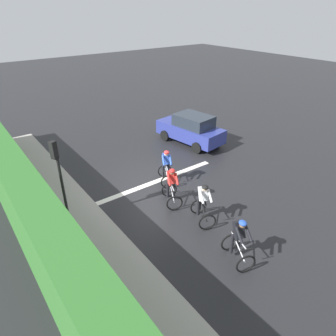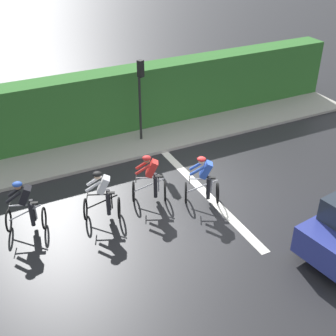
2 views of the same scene
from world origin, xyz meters
name	(u,v)px [view 1 (image 1 of 2)]	position (x,y,z in m)	size (l,w,h in m)	color
ground_plane	(151,182)	(0.00, 0.00, 0.00)	(80.00, 80.00, 0.00)	black
sidewalk_kerb	(81,242)	(4.32, 2.00, 0.06)	(2.80, 22.73, 0.12)	#9E998E
stone_wall_low	(55,250)	(5.22, 2.00, 0.22)	(0.44, 22.73, 0.44)	gray
hedge_wall	(39,227)	(5.52, 2.00, 1.32)	(1.10, 22.73, 2.64)	#2D6628
road_marking_stop_line	(153,183)	(0.00, 0.10, 0.00)	(7.00, 0.30, 0.01)	silver
cyclist_lead	(238,241)	(0.55, 5.77, 0.80)	(1.00, 1.24, 1.66)	black
cyclist_second	(203,204)	(0.06, 3.58, 0.80)	(1.05, 1.26, 1.66)	black
cyclist_mid	(172,187)	(0.27, 1.91, 0.80)	(1.07, 1.27, 1.66)	black
cyclist_fourth	(166,167)	(-0.55, 0.43, 0.80)	(1.11, 1.27, 1.66)	black
car_navy	(191,129)	(-4.48, -2.42, 0.87)	(2.33, 4.30, 1.76)	navy
traffic_light_near_crossing	(58,171)	(4.22, 0.48, 2.22)	(0.26, 0.30, 3.34)	black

